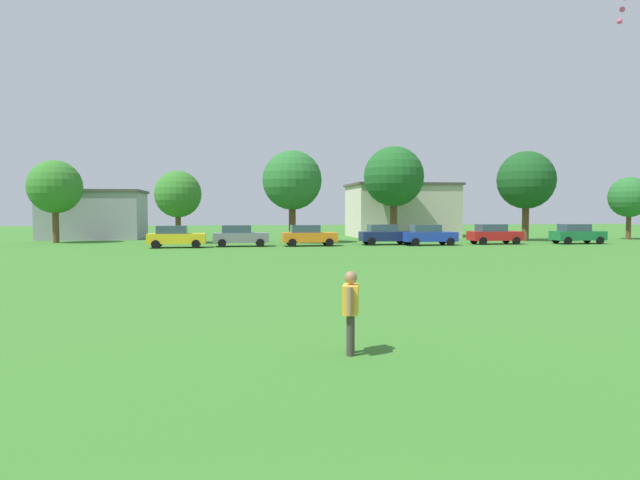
{
  "coord_description": "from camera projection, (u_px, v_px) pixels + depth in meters",
  "views": [
    {
      "loc": [
        -0.49,
        -1.18,
        2.85
      ],
      "look_at": [
        0.97,
        8.12,
        2.37
      ],
      "focal_mm": 32.78,
      "sensor_mm": 36.0,
      "label": 1
    }
  ],
  "objects": [
    {
      "name": "parked_car_blue_4",
      "position": [
        428.0,
        235.0,
        47.39
      ],
      "size": [
        4.3,
        2.02,
        1.68
      ],
      "color": "#1E38AD",
      "rests_on": "ground"
    },
    {
      "name": "tree_center_left",
      "position": [
        292.0,
        180.0,
        50.48
      ],
      "size": [
        5.15,
        5.15,
        8.03
      ],
      "color": "brown",
      "rests_on": "ground"
    },
    {
      "name": "tree_far_right",
      "position": [
        629.0,
        197.0,
        56.73
      ],
      "size": [
        3.9,
        3.9,
        6.08
      ],
      "color": "brown",
      "rests_on": "ground"
    },
    {
      "name": "house_left",
      "position": [
        95.0,
        214.0,
        58.28
      ],
      "size": [
        9.65,
        7.98,
        4.84
      ],
      "color": "#9999A3",
      "rests_on": "ground"
    },
    {
      "name": "ground_plane",
      "position": [
        238.0,
        264.0,
        30.98
      ],
      "size": [
        160.0,
        160.0,
        0.0
      ],
      "primitive_type": "plane",
      "color": "#387528"
    },
    {
      "name": "house_right",
      "position": [
        401.0,
        210.0,
        63.16
      ],
      "size": [
        11.15,
        8.42,
        5.69
      ],
      "color": "beige",
      "rests_on": "ground"
    },
    {
      "name": "tree_left",
      "position": [
        178.0,
        194.0,
        49.76
      ],
      "size": [
        3.99,
        3.99,
        6.22
      ],
      "color": "brown",
      "rests_on": "ground"
    },
    {
      "name": "parked_car_gray_1",
      "position": [
        240.0,
        236.0,
        45.86
      ],
      "size": [
        4.3,
        2.02,
        1.68
      ],
      "color": "slate",
      "rests_on": "ground"
    },
    {
      "name": "tree_right",
      "position": [
        526.0,
        180.0,
        53.98
      ],
      "size": [
        5.33,
        5.33,
        8.31
      ],
      "color": "brown",
      "rests_on": "ground"
    },
    {
      "name": "parked_car_red_5",
      "position": [
        494.0,
        234.0,
        48.99
      ],
      "size": [
        4.3,
        2.02,
        1.68
      ],
      "color": "red",
      "rests_on": "ground"
    },
    {
      "name": "parked_car_navy_3",
      "position": [
        385.0,
        234.0,
        48.09
      ],
      "size": [
        4.3,
        2.02,
        1.68
      ],
      "color": "#141E4C",
      "rests_on": "ground"
    },
    {
      "name": "adult_bystander",
      "position": [
        351.0,
        305.0,
        11.51
      ],
      "size": [
        0.43,
        0.77,
        1.66
      ],
      "rotation": [
        0.0,
        0.0,
        1.31
      ],
      "color": "#3F3833",
      "rests_on": "ground"
    },
    {
      "name": "parked_car_green_6",
      "position": [
        577.0,
        234.0,
        49.48
      ],
      "size": [
        4.3,
        2.02,
        1.68
      ],
      "color": "#196B38",
      "rests_on": "ground"
    },
    {
      "name": "parked_car_yellow_0",
      "position": [
        176.0,
        236.0,
        44.28
      ],
      "size": [
        4.3,
        2.02,
        1.68
      ],
      "color": "yellow",
      "rests_on": "ground"
    },
    {
      "name": "tree_far_left",
      "position": [
        55.0,
        187.0,
        50.6
      ],
      "size": [
        4.61,
        4.61,
        7.19
      ],
      "color": "brown",
      "rests_on": "ground"
    },
    {
      "name": "parked_car_orange_2",
      "position": [
        308.0,
        235.0,
        46.4
      ],
      "size": [
        4.3,
        2.02,
        1.68
      ],
      "color": "orange",
      "rests_on": "ground"
    },
    {
      "name": "tree_center_right",
      "position": [
        394.0,
        177.0,
        55.73
      ],
      "size": [
        5.74,
        5.74,
        8.95
      ],
      "color": "brown",
      "rests_on": "ground"
    }
  ]
}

